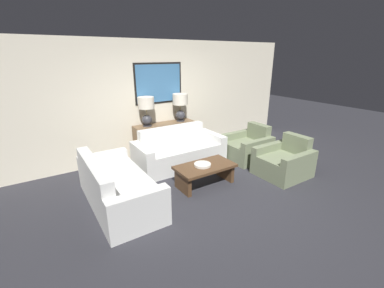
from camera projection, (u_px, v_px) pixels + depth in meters
ground_plane at (220, 192)px, 4.60m from camera, size 20.00×20.00×0.00m
back_wall at (158, 99)px, 6.05m from camera, size 7.65×0.12×2.65m
console_table at (165, 140)px, 6.14m from camera, size 1.46×0.40×0.80m
table_lamp_left at (146, 108)px, 5.65m from camera, size 0.36×0.36×0.65m
table_lamp_right at (180, 104)px, 6.09m from camera, size 0.36×0.36×0.65m
couch_by_back_wall at (179, 152)px, 5.65m from camera, size 1.94×0.88×0.81m
couch_by_side at (117, 188)px, 4.14m from camera, size 0.88×1.94×0.81m
coffee_table at (205, 171)px, 4.76m from camera, size 1.09×0.60×0.39m
decorative_bowl at (202, 165)px, 4.70m from camera, size 0.31×0.31×0.04m
armchair_near_back_wall at (247, 147)px, 6.00m from camera, size 0.94×0.87×0.78m
armchair_near_camera at (284, 162)px, 5.18m from camera, size 0.94×0.87×0.78m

